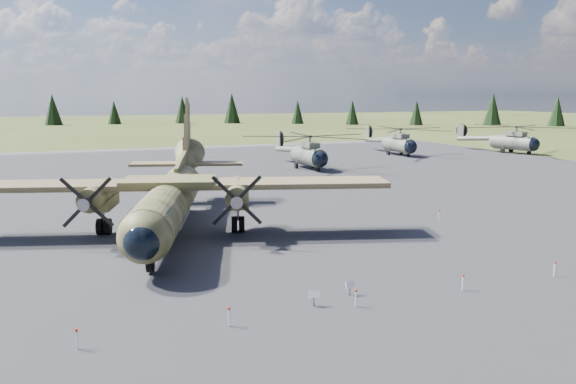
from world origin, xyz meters
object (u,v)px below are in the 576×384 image
object	(u,v)px
helicopter_mid	(399,136)
helicopter_far	(514,134)
helicopter_near	(308,145)
transport_plane	(172,192)

from	to	relation	value
helicopter_mid	helicopter_far	xyz separation A→B (m)	(19.74, -4.07, 0.10)
helicopter_mid	helicopter_far	distance (m)	20.16
helicopter_near	helicopter_far	size ratio (longest dim) A/B	0.92
transport_plane	helicopter_mid	xyz separation A→B (m)	(43.06, 38.32, 0.26)
helicopter_near	helicopter_mid	size ratio (longest dim) A/B	1.03
transport_plane	helicopter_far	world-z (taller)	transport_plane
helicopter_near	transport_plane	bearing A→B (deg)	-130.92
helicopter_mid	helicopter_near	bearing A→B (deg)	-153.18
transport_plane	helicopter_near	distance (m)	35.99
transport_plane	helicopter_far	size ratio (longest dim) A/B	1.31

